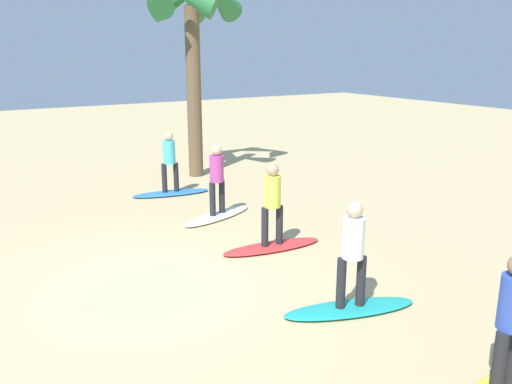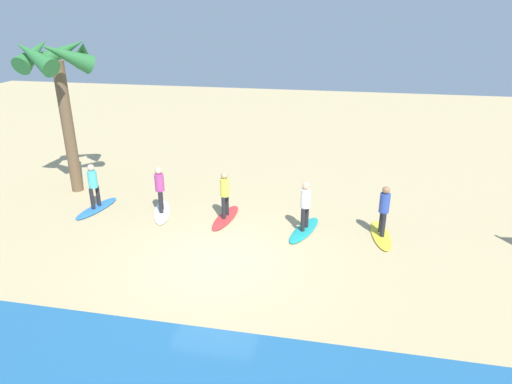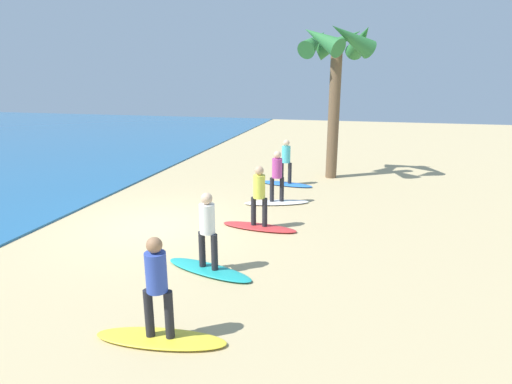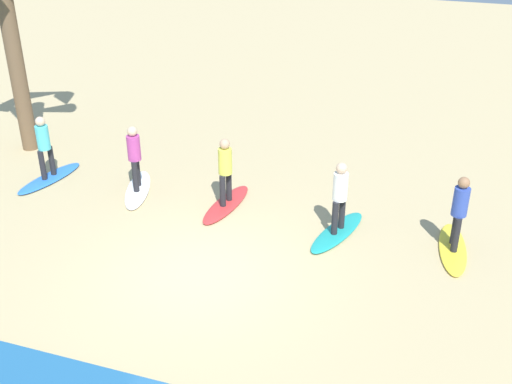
% 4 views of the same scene
% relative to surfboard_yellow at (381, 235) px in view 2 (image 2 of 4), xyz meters
% --- Properties ---
extents(ground_plane, '(60.00, 60.00, 0.00)m').
position_rel_surfboard_yellow_xyz_m(ground_plane, '(4.75, 2.45, -0.04)').
color(ground_plane, tan).
extents(surfboard_yellow, '(0.79, 2.15, 0.09)m').
position_rel_surfboard_yellow_xyz_m(surfboard_yellow, '(0.00, 0.00, 0.00)').
color(surfboard_yellow, yellow).
rests_on(surfboard_yellow, ground).
extents(surfer_yellow, '(0.32, 0.46, 1.64)m').
position_rel_surfboard_yellow_xyz_m(surfer_yellow, '(0.00, 0.00, 0.99)').
color(surfer_yellow, '#232328').
rests_on(surfer_yellow, surfboard_yellow).
extents(surfboard_teal, '(1.14, 2.17, 0.09)m').
position_rel_surfboard_yellow_xyz_m(surfboard_teal, '(2.46, 0.11, 0.00)').
color(surfboard_teal, teal).
rests_on(surfboard_teal, ground).
extents(surfer_teal, '(0.32, 0.45, 1.64)m').
position_rel_surfboard_yellow_xyz_m(surfer_teal, '(2.46, 0.11, 0.99)').
color(surfer_teal, '#232328').
rests_on(surfer_teal, surfboard_teal).
extents(surfboard_red, '(0.78, 2.15, 0.09)m').
position_rel_surfboard_yellow_xyz_m(surfboard_red, '(5.24, -0.31, 0.00)').
color(surfboard_red, red).
rests_on(surfboard_red, ground).
extents(surfer_red, '(0.32, 0.46, 1.64)m').
position_rel_surfboard_yellow_xyz_m(surfer_red, '(5.24, -0.31, 0.99)').
color(surfer_red, '#232328').
rests_on(surfer_red, surfboard_red).
extents(surfboard_white, '(1.23, 2.17, 0.09)m').
position_rel_surfboard_yellow_xyz_m(surfboard_white, '(7.60, -0.33, 0.00)').
color(surfboard_white, white).
rests_on(surfboard_white, ground).
extents(surfer_white, '(0.32, 0.44, 1.64)m').
position_rel_surfboard_yellow_xyz_m(surfer_white, '(7.60, -0.33, 0.99)').
color(surfer_white, '#232328').
rests_on(surfer_white, surfboard_white).
extents(surfboard_blue, '(0.93, 2.17, 0.09)m').
position_rel_surfboard_yellow_xyz_m(surfboard_blue, '(10.07, -0.18, 0.00)').
color(surfboard_blue, blue).
rests_on(surfboard_blue, ground).
extents(surfer_blue, '(0.32, 0.45, 1.64)m').
position_rel_surfboard_yellow_xyz_m(surfer_blue, '(10.07, -0.18, 0.99)').
color(surfer_blue, '#232328').
rests_on(surfer_blue, surfboard_blue).
extents(palm_tree, '(2.88, 3.03, 6.00)m').
position_rel_surfboard_yellow_xyz_m(palm_tree, '(11.78, -1.75, 4.76)').
color(palm_tree, brown).
rests_on(palm_tree, ground).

